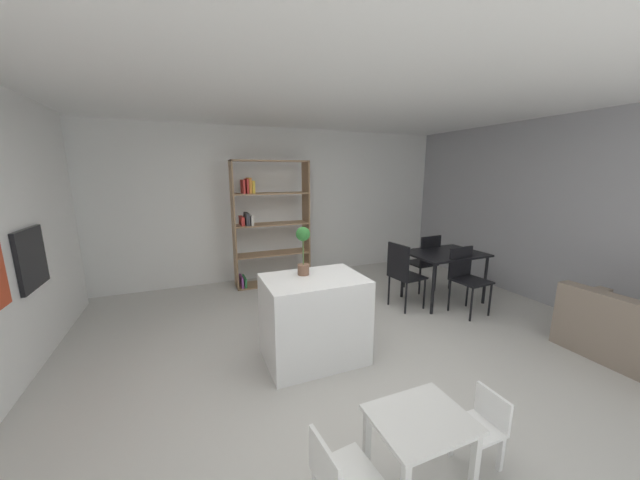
{
  "coord_description": "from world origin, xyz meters",
  "views": [
    {
      "loc": [
        -1.38,
        -2.79,
        1.94
      ],
      "look_at": [
        -0.04,
        0.45,
        1.2
      ],
      "focal_mm": 18.06,
      "sensor_mm": 36.0,
      "label": 1
    }
  ],
  "objects_px": {
    "child_table": "(420,431)",
    "child_chair_right": "(482,425)",
    "dining_table": "(444,258)",
    "dining_chair_island_side": "(402,271)",
    "built_in_oven": "(31,258)",
    "dining_chair_near": "(466,274)",
    "kitchen_island": "(314,319)",
    "open_bookshelf": "(267,222)",
    "potted_plant_on_island": "(303,246)",
    "dining_chair_far": "(425,259)",
    "child_chair_left": "(339,477)"
  },
  "relations": [
    {
      "from": "child_table",
      "to": "child_chair_right",
      "type": "relative_size",
      "value": 1.14
    },
    {
      "from": "dining_table",
      "to": "child_chair_right",
      "type": "bearing_deg",
      "value": -127.97
    },
    {
      "from": "dining_table",
      "to": "dining_chair_island_side",
      "type": "height_order",
      "value": "dining_chair_island_side"
    },
    {
      "from": "child_table",
      "to": "built_in_oven",
      "type": "bearing_deg",
      "value": 135.26
    },
    {
      "from": "dining_chair_near",
      "to": "dining_chair_island_side",
      "type": "height_order",
      "value": "dining_chair_island_side"
    },
    {
      "from": "kitchen_island",
      "to": "open_bookshelf",
      "type": "xyz_separation_m",
      "value": [
        0.1,
        2.5,
        0.66
      ]
    },
    {
      "from": "built_in_oven",
      "to": "dining_table",
      "type": "height_order",
      "value": "built_in_oven"
    },
    {
      "from": "potted_plant_on_island",
      "to": "dining_chair_far",
      "type": "distance_m",
      "value": 2.75
    },
    {
      "from": "open_bookshelf",
      "to": "dining_chair_near",
      "type": "xyz_separation_m",
      "value": [
        2.29,
        -2.2,
        -0.56
      ]
    },
    {
      "from": "open_bookshelf",
      "to": "dining_chair_near",
      "type": "relative_size",
      "value": 2.34
    },
    {
      "from": "child_chair_left",
      "to": "child_chair_right",
      "type": "relative_size",
      "value": 1.13
    },
    {
      "from": "open_bookshelf",
      "to": "dining_table",
      "type": "height_order",
      "value": "open_bookshelf"
    },
    {
      "from": "kitchen_island",
      "to": "child_chair_left",
      "type": "bearing_deg",
      "value": -106.72
    },
    {
      "from": "child_table",
      "to": "dining_chair_near",
      "type": "bearing_deg",
      "value": 39.1
    },
    {
      "from": "potted_plant_on_island",
      "to": "child_chair_left",
      "type": "height_order",
      "value": "potted_plant_on_island"
    },
    {
      "from": "built_in_oven",
      "to": "child_chair_left",
      "type": "xyz_separation_m",
      "value": [
        2.12,
        -2.64,
        -0.78
      ]
    },
    {
      "from": "child_chair_left",
      "to": "dining_table",
      "type": "relative_size",
      "value": 0.51
    },
    {
      "from": "child_chair_right",
      "to": "dining_chair_island_side",
      "type": "xyz_separation_m",
      "value": [
        1.05,
        2.32,
        0.29
      ]
    },
    {
      "from": "child_chair_right",
      "to": "dining_chair_near",
      "type": "xyz_separation_m",
      "value": [
        1.81,
        1.9,
        0.27
      ]
    },
    {
      "from": "child_table",
      "to": "dining_chair_far",
      "type": "height_order",
      "value": "dining_chair_far"
    },
    {
      "from": "built_in_oven",
      "to": "kitchen_island",
      "type": "height_order",
      "value": "built_in_oven"
    },
    {
      "from": "child_chair_left",
      "to": "dining_chair_far",
      "type": "distance_m",
      "value": 4.0
    },
    {
      "from": "dining_table",
      "to": "dining_chair_far",
      "type": "height_order",
      "value": "dining_chair_far"
    },
    {
      "from": "dining_chair_near",
      "to": "child_table",
      "type": "bearing_deg",
      "value": -144.82
    },
    {
      "from": "open_bookshelf",
      "to": "dining_chair_island_side",
      "type": "height_order",
      "value": "open_bookshelf"
    },
    {
      "from": "dining_chair_near",
      "to": "dining_chair_island_side",
      "type": "relative_size",
      "value": 0.95
    },
    {
      "from": "built_in_oven",
      "to": "dining_chair_near",
      "type": "relative_size",
      "value": 0.66
    },
    {
      "from": "built_in_oven",
      "to": "child_chair_right",
      "type": "distance_m",
      "value": 4.22
    },
    {
      "from": "child_chair_left",
      "to": "dining_chair_island_side",
      "type": "xyz_separation_m",
      "value": [
        2.12,
        2.32,
        0.25
      ]
    },
    {
      "from": "child_chair_right",
      "to": "dining_chair_near",
      "type": "bearing_deg",
      "value": 136.43
    },
    {
      "from": "potted_plant_on_island",
      "to": "child_table",
      "type": "relative_size",
      "value": 0.88
    },
    {
      "from": "potted_plant_on_island",
      "to": "dining_chair_island_side",
      "type": "height_order",
      "value": "potted_plant_on_island"
    },
    {
      "from": "built_in_oven",
      "to": "child_table",
      "type": "xyz_separation_m",
      "value": [
        2.66,
        -2.64,
        -0.69
      ]
    },
    {
      "from": "built_in_oven",
      "to": "dining_chair_island_side",
      "type": "bearing_deg",
      "value": -4.34
    },
    {
      "from": "kitchen_island",
      "to": "child_chair_left",
      "type": "xyz_separation_m",
      "value": [
        -0.48,
        -1.6,
        -0.13
      ]
    },
    {
      "from": "built_in_oven",
      "to": "potted_plant_on_island",
      "type": "relative_size",
      "value": 1.2
    },
    {
      "from": "child_table",
      "to": "open_bookshelf",
      "type": "bearing_deg",
      "value": 89.37
    },
    {
      "from": "dining_chair_island_side",
      "to": "dining_chair_near",
      "type": "bearing_deg",
      "value": -124.79
    },
    {
      "from": "kitchen_island",
      "to": "dining_chair_island_side",
      "type": "relative_size",
      "value": 1.05
    },
    {
      "from": "built_in_oven",
      "to": "child_chair_left",
      "type": "relative_size",
      "value": 1.07
    },
    {
      "from": "potted_plant_on_island",
      "to": "dining_chair_island_side",
      "type": "xyz_separation_m",
      "value": [
        1.7,
        0.59,
        -0.63
      ]
    },
    {
      "from": "child_table",
      "to": "child_chair_left",
      "type": "distance_m",
      "value": 0.55
    },
    {
      "from": "dining_chair_far",
      "to": "kitchen_island",
      "type": "bearing_deg",
      "value": 21.55
    },
    {
      "from": "built_in_oven",
      "to": "dining_chair_far",
      "type": "relative_size",
      "value": 0.64
    },
    {
      "from": "child_table",
      "to": "dining_table",
      "type": "height_order",
      "value": "dining_table"
    },
    {
      "from": "child_chair_left",
      "to": "dining_table",
      "type": "distance_m",
      "value": 3.73
    },
    {
      "from": "potted_plant_on_island",
      "to": "child_table",
      "type": "bearing_deg",
      "value": -85.91
    },
    {
      "from": "potted_plant_on_island",
      "to": "child_chair_right",
      "type": "distance_m",
      "value": 2.07
    },
    {
      "from": "child_chair_left",
      "to": "open_bookshelf",
      "type": "bearing_deg",
      "value": -13.57
    },
    {
      "from": "kitchen_island",
      "to": "dining_chair_far",
      "type": "xyz_separation_m",
      "value": [
        2.41,
        1.15,
        0.11
      ]
    }
  ]
}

